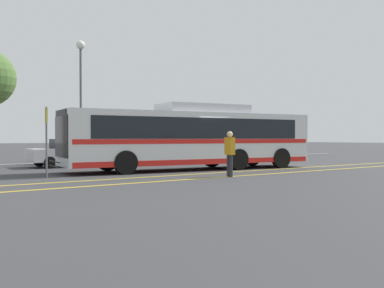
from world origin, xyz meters
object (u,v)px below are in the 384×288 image
at_px(parked_car_3, 229,150).
at_px(bus_stop_sign, 46,134).
at_px(pedestrian_0, 230,151).
at_px(parked_car_2, 162,151).
at_px(street_lamp, 81,73).
at_px(transit_bus, 192,137).
at_px(parked_car_1, 68,153).

bearing_deg(parked_car_3, bus_stop_sign, 117.77).
distance_m(pedestrian_0, bus_stop_sign, 7.00).
height_order(parked_car_2, street_lamp, street_lamp).
relative_size(transit_bus, bus_stop_sign, 4.75).
xyz_separation_m(parked_car_2, bus_stop_sign, (-8.95, -5.98, 0.95)).
bearing_deg(transit_bus, parked_car_3, -44.24).
relative_size(transit_bus, street_lamp, 1.72).
bearing_deg(street_lamp, parked_car_2, -39.53).
bearing_deg(transit_bus, bus_stop_sign, 101.61).
bearing_deg(parked_car_3, parked_car_1, 94.71).
relative_size(parked_car_1, parked_car_2, 0.85).
relative_size(pedestrian_0, bus_stop_sign, 0.66).
height_order(parked_car_2, pedestrian_0, pedestrian_0).
bearing_deg(street_lamp, pedestrian_0, -86.19).
bearing_deg(parked_car_1, parked_car_2, -88.45).
bearing_deg(pedestrian_0, parked_car_3, -35.44).
bearing_deg(parked_car_3, transit_bus, 132.72).
height_order(transit_bus, pedestrian_0, transit_bus).
xyz_separation_m(parked_car_3, street_lamp, (-9.21, 3.08, 4.72)).
relative_size(parked_car_2, pedestrian_0, 2.65).
bearing_deg(pedestrian_0, bus_stop_sign, 64.95).
xyz_separation_m(parked_car_3, bus_stop_sign, (-14.36, -6.04, 0.98)).
bearing_deg(bus_stop_sign, street_lamp, -21.47).
bearing_deg(pedestrian_0, street_lamp, 9.45).
height_order(parked_car_1, parked_car_2, parked_car_2).
bearing_deg(parked_car_2, street_lamp, -127.64).
xyz_separation_m(bus_stop_sign, street_lamp, (5.15, 9.12, 3.74)).
bearing_deg(transit_bus, pedestrian_0, 171.90).
distance_m(pedestrian_0, street_lamp, 13.44).
bearing_deg(bus_stop_sign, transit_bus, -78.39).
bearing_deg(transit_bus, street_lamp, 20.97).
bearing_deg(parked_car_1, transit_bus, -142.20).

